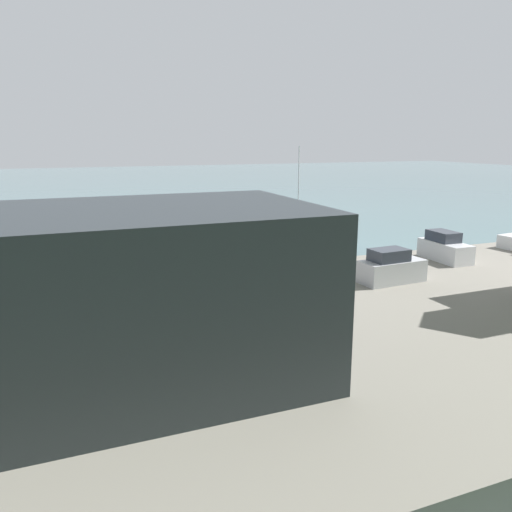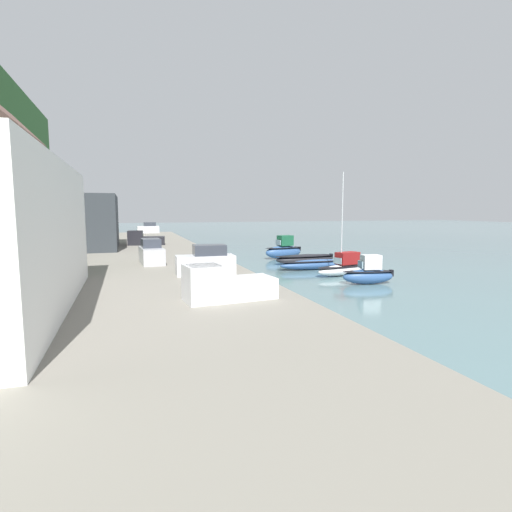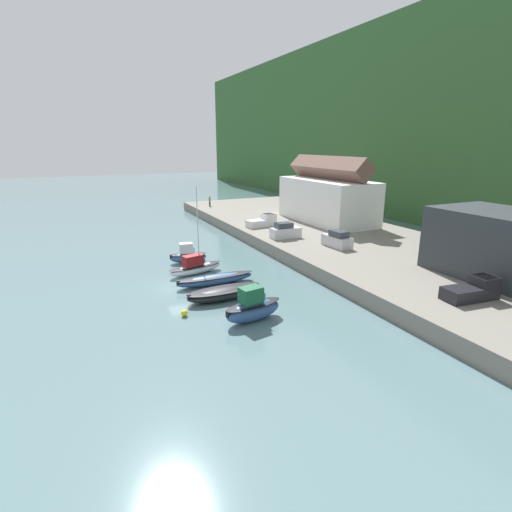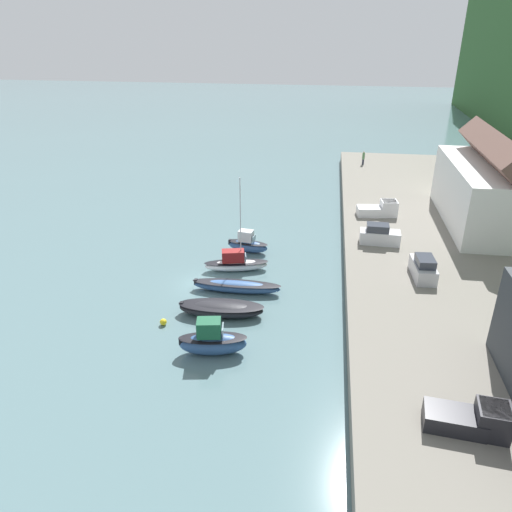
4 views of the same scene
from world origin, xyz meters
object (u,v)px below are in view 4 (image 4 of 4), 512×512
at_px(moored_boat_3, 221,309).
at_px(parked_car_1, 379,235).
at_px(moored_boat_0, 248,244).
at_px(moored_boat_2, 236,286).
at_px(mooring_buoy_0, 163,322).
at_px(pickup_truck_0, 474,419).
at_px(pickup_truck_1, 381,209).
at_px(moored_boat_4, 212,341).
at_px(moored_boat_1, 236,263).
at_px(person_on_quay, 363,158).
at_px(parked_car_0, 423,268).

height_order(moored_boat_3, parked_car_1, parked_car_1).
height_order(moored_boat_0, moored_boat_2, moored_boat_0).
xyz_separation_m(moored_boat_3, mooring_buoy_0, (2.28, -4.53, -0.32)).
height_order(parked_car_1, pickup_truck_0, parked_car_1).
bearing_deg(pickup_truck_1, mooring_buoy_0, -45.21).
relative_size(moored_boat_3, pickup_truck_0, 1.55).
xyz_separation_m(moored_boat_4, pickup_truck_0, (7.23, 17.27, 1.35)).
xyz_separation_m(moored_boat_1, parked_car_1, (-5.29, 14.63, 1.74)).
height_order(moored_boat_0, pickup_truck_0, pickup_truck_0).
bearing_deg(moored_boat_2, parked_car_1, 125.24).
distance_m(moored_boat_3, person_on_quay, 48.12).
bearing_deg(person_on_quay, pickup_truck_0, 3.42).
height_order(moored_boat_4, pickup_truck_0, pickup_truck_0).
xyz_separation_m(moored_boat_3, parked_car_1, (-13.86, 14.37, 1.96)).
relative_size(moored_boat_4, pickup_truck_1, 1.12).
bearing_deg(moored_boat_1, pickup_truck_1, 119.21).
bearing_deg(pickup_truck_0, person_on_quay, -170.08).
bearing_deg(moored_boat_2, person_on_quay, 162.13).
bearing_deg(person_on_quay, moored_boat_3, -17.23).
distance_m(pickup_truck_0, pickup_truck_1, 35.21).
bearing_deg(moored_boat_2, parked_car_0, 97.92).
height_order(moored_boat_1, moored_boat_3, moored_boat_1).
xyz_separation_m(moored_boat_4, pickup_truck_1, (-27.88, 14.69, 1.35)).
height_order(moored_boat_2, pickup_truck_0, pickup_truck_0).
bearing_deg(moored_boat_2, moored_boat_1, -168.63).
distance_m(moored_boat_0, moored_boat_3, 13.23).
bearing_deg(parked_car_1, moored_boat_3, -44.08).
bearing_deg(moored_boat_4, mooring_buoy_0, -132.51).
distance_m(moored_boat_1, mooring_buoy_0, 11.67).
height_order(parked_car_0, pickup_truck_0, parked_car_0).
bearing_deg(person_on_quay, moored_boat_4, -14.97).
distance_m(moored_boat_3, pickup_truck_1, 27.07).
height_order(moored_boat_1, mooring_buoy_0, moored_boat_1).
height_order(moored_boat_0, pickup_truck_1, pickup_truck_1).
xyz_separation_m(pickup_truck_1, person_on_quay, (-23.57, -0.93, 0.28)).
bearing_deg(parked_car_0, moored_boat_0, 155.64).
relative_size(pickup_truck_0, pickup_truck_1, 1.00).
bearing_deg(mooring_buoy_0, parked_car_1, 130.50).
xyz_separation_m(person_on_quay, mooring_buoy_0, (48.20, -18.77, -2.46)).
bearing_deg(parked_car_1, pickup_truck_1, 176.59).
bearing_deg(pickup_truck_0, parked_car_0, -173.65).
distance_m(moored_boat_0, moored_boat_1, 4.69).
distance_m(moored_boat_4, pickup_truck_0, 18.77).
bearing_deg(moored_boat_1, mooring_buoy_0, -34.02).
xyz_separation_m(moored_boat_1, moored_boat_4, (14.10, 0.74, 0.30)).
bearing_deg(moored_boat_4, moored_boat_1, 173.46).
height_order(moored_boat_1, pickup_truck_1, moored_boat_1).
bearing_deg(pickup_truck_1, moored_boat_1, -54.80).
xyz_separation_m(moored_boat_1, mooring_buoy_0, (10.85, -4.27, -0.53)).
relative_size(moored_boat_0, parked_car_0, 1.10).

